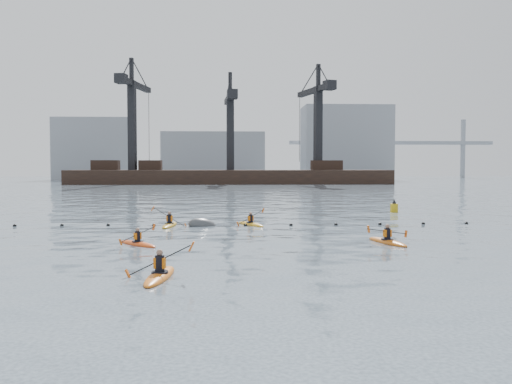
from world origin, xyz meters
TOP-DOWN VIEW (x-y plane):
  - ground at (0.00, 0.00)m, footprint 400.00×400.00m
  - float_line at (-0.50, 22.53)m, footprint 33.24×0.73m
  - barge_pier at (-0.22, 110.00)m, footprint 72.00×19.30m
  - skyline at (2.23, 150.27)m, footprint 141.00×28.00m
  - kayaker_0 at (-2.45, 5.84)m, footprint 2.47×3.59m
  - kayaker_2 at (-4.59, 13.89)m, footprint 2.47×2.64m
  - kayaker_3 at (-3.96, 22.33)m, footprint 2.41×3.46m
  - kayaker_4 at (7.98, 13.94)m, footprint 2.25×3.48m
  - kayaker_5 at (1.36, 22.73)m, footprint 2.01×2.98m
  - mooring_buoy at (-1.80, 22.41)m, footprint 2.32×1.64m
  - nav_buoy at (14.00, 32.45)m, footprint 0.66×0.66m

SIDE VIEW (x-z plane):
  - ground at x=0.00m, z-range 0.00..0.00m
  - mooring_buoy at x=-1.80m, z-range -0.67..0.67m
  - float_line at x=-0.50m, z-range -0.09..0.15m
  - kayaker_2 at x=-4.59m, z-range -0.45..0.63m
  - kayaker_5 at x=1.36m, z-range -0.51..0.70m
  - kayaker_3 at x=-3.96m, z-range -0.63..0.84m
  - kayaker_4 at x=7.98m, z-range -0.44..0.65m
  - kayaker_0 at x=-2.45m, z-range -0.60..0.82m
  - nav_buoy at x=14.00m, z-range -0.24..0.96m
  - barge_pier at x=-0.22m, z-range -12.86..16.64m
  - skyline at x=2.23m, z-range -1.75..20.25m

